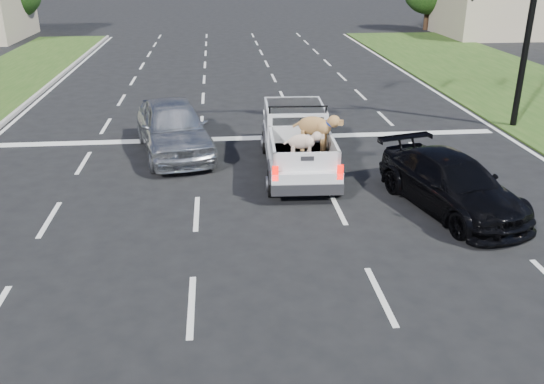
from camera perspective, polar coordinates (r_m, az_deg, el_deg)
The scene contains 6 objects.
ground at distance 10.75m, azimuth 1.53°, elevation -10.73°, with size 160.00×160.00×0.00m, color black.
road_markings at distance 16.59m, azimuth -1.22°, elevation 1.84°, with size 17.75×60.00×0.01m.
building_right at distance 48.91m, azimuth 23.69°, elevation 16.12°, with size 12.00×7.00×3.60m, color tan.
pickup_truck at distance 16.67m, azimuth 2.61°, elevation 5.17°, with size 2.11×5.12×1.89m.
silver_sedan at distance 18.36m, azimuth -9.76°, elevation 6.35°, with size 1.99×4.95×1.69m, color #B3B6BA.
black_coupe at distance 14.75m, azimuth 17.35°, elevation 0.79°, with size 1.87×4.61×1.34m, color black.
Camera 1 is at (-1.15, -8.89, 5.93)m, focal length 38.00 mm.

